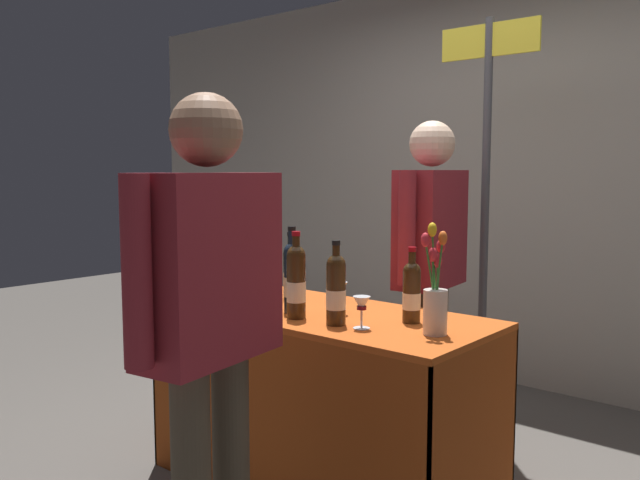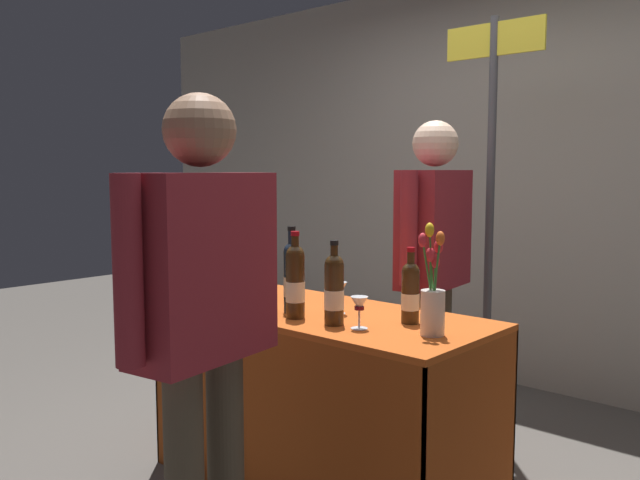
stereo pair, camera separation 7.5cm
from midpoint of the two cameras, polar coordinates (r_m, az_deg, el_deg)
The scene contains 18 objects.
back_partition at distance 4.40m, azimuth 17.68°, elevation 5.02°, with size 6.94×0.12×2.63m, color #9E998E.
tasting_table at distance 2.87m, azimuth 0.76°, elevation -11.05°, with size 1.47×0.66×0.78m.
featured_wine_bottle at distance 3.09m, azimuth -5.60°, elevation -2.66°, with size 0.07×0.07×0.30m.
display_bottle_0 at distance 2.53m, azimuth 2.08°, elevation -4.22°, with size 0.08×0.08×0.33m.
display_bottle_1 at distance 3.04m, azimuth -1.67°, elevation -2.68°, with size 0.07×0.07×0.31m.
display_bottle_2 at distance 3.34m, azimuth -4.93°, elevation -1.55°, with size 0.08×0.08×0.35m.
display_bottle_3 at distance 2.77m, azimuth -4.26°, elevation -3.44°, with size 0.08×0.08×0.32m.
display_bottle_4 at distance 2.75m, azimuth -1.68°, elevation -3.13°, with size 0.07×0.07×0.36m.
display_bottle_5 at distance 2.97m, azimuth -5.54°, elevation -2.59°, with size 0.07×0.07×0.35m.
display_bottle_6 at distance 2.64m, azimuth -1.34°, elevation -3.52°, with size 0.08×0.08×0.35m.
display_bottle_7 at distance 2.58m, azimuth 8.64°, elevation -4.42°, with size 0.07×0.07×0.30m.
wine_glass_near_vendor at distance 2.72m, azimuth 2.28°, elevation -4.48°, with size 0.08×0.08×0.13m.
wine_glass_mid at distance 2.48m, azimuth 4.28°, elevation -5.66°, with size 0.07×0.07×0.12m.
wine_glass_near_taster at distance 2.94m, azimuth 2.11°, elevation -3.51°, with size 0.07×0.07×0.14m.
flower_vase at distance 2.41m, azimuth 10.58°, elevation -4.96°, with size 0.09×0.09×0.41m.
vendor_presenter at distance 3.28m, azimuth 10.40°, elevation -1.15°, with size 0.26×0.61×1.61m.
taster_foreground_right at distance 2.05m, azimuth -9.06°, elevation -5.48°, with size 0.28×0.64×1.60m.
booth_signpost at distance 3.58m, azimuth 15.10°, elevation 5.10°, with size 0.54×0.04×2.15m.
Camera 2 is at (1.83, -2.05, 1.37)m, focal length 37.07 mm.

